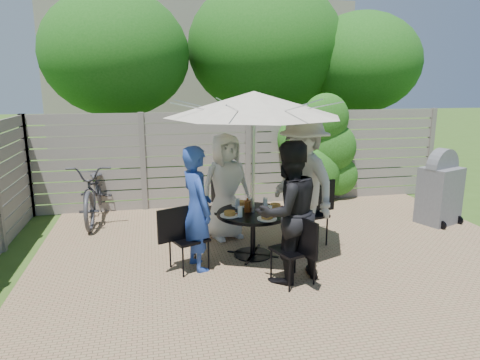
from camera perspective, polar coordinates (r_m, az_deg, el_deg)
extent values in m
plane|color=#35541A|center=(5.86, 7.60, -11.22)|extent=(60.00, 60.00, 0.00)
cube|color=#8C7451|center=(6.29, 6.09, -9.33)|extent=(7.00, 6.00, 0.02)
cube|color=gray|center=(8.36, 1.03, 2.90)|extent=(8.00, 0.10, 1.85)
ellipsoid|color=#1F4F12|center=(8.64, 10.35, 2.85)|extent=(1.20, 0.70, 1.80)
cube|color=gray|center=(17.13, -5.79, 13.30)|extent=(10.00, 6.00, 5.00)
ellipsoid|color=#1A5413|center=(10.07, -16.21, 15.80)|extent=(3.20, 3.20, 2.72)
ellipsoid|color=#1A5413|center=(10.93, 3.41, 17.12)|extent=(3.80, 3.80, 3.23)
ellipsoid|color=#1A5413|center=(11.05, 15.85, 14.80)|extent=(2.80, 2.80, 2.38)
cylinder|color=black|center=(5.88, 1.75, -4.40)|extent=(1.23, 1.23, 0.03)
cylinder|color=black|center=(5.98, 1.73, -7.30)|extent=(0.07, 0.07, 0.63)
cylinder|color=black|center=(6.09, 1.71, -9.95)|extent=(0.53, 0.53, 0.04)
cylinder|color=silver|center=(5.76, 1.78, -0.19)|extent=(0.04, 0.04, 2.16)
cone|color=beige|center=(5.62, 1.86, 10.11)|extent=(2.92, 2.92, 0.33)
cube|color=black|center=(6.74, -2.32, -3.89)|extent=(0.52, 0.52, 0.03)
cube|color=black|center=(6.86, -3.08, -1.57)|extent=(0.14, 0.42, 0.44)
imported|color=silver|center=(6.53, -1.89, -0.91)|extent=(0.92, 0.73, 1.64)
cube|color=black|center=(5.55, -6.85, -7.78)|extent=(0.55, 0.55, 0.03)
cube|color=black|center=(5.39, -8.90, -5.91)|extent=(0.40, 0.19, 0.43)
imported|color=navy|center=(5.47, -5.79, -3.84)|extent=(0.54, 0.68, 1.63)
cube|color=black|center=(5.20, 7.07, -9.24)|extent=(0.54, 0.54, 0.03)
cube|color=black|center=(4.96, 8.67, -7.53)|extent=(0.17, 0.41, 0.43)
imported|color=black|center=(5.14, 6.43, -4.34)|extent=(1.00, 0.87, 1.73)
cube|color=black|center=(6.44, 9.10, -4.53)|extent=(0.56, 0.56, 0.04)
cube|color=black|center=(6.50, 10.84, -2.11)|extent=(0.45, 0.15, 0.47)
imported|color=#AAA8A5|center=(6.24, 8.39, -0.38)|extent=(1.04, 1.40, 1.93)
cylinder|color=white|center=(6.17, 0.07, -3.35)|extent=(0.26, 0.26, 0.01)
cylinder|color=#B07C34|center=(6.16, 0.07, -3.06)|extent=(0.15, 0.15, 0.05)
cylinder|color=white|center=(5.71, -1.38, -4.72)|extent=(0.26, 0.26, 0.01)
cylinder|color=#B07C34|center=(5.70, -1.39, -4.42)|extent=(0.15, 0.15, 0.05)
cylinder|color=white|center=(5.58, 3.62, -5.17)|extent=(0.26, 0.26, 0.01)
cylinder|color=#B07C34|center=(5.57, 3.62, -4.86)|extent=(0.15, 0.15, 0.05)
cylinder|color=white|center=(6.05, 4.71, -3.72)|extent=(0.26, 0.26, 0.01)
cylinder|color=#B07C34|center=(6.04, 4.71, -3.43)|extent=(0.15, 0.15, 0.05)
cylinder|color=silver|center=(6.02, -0.35, -3.14)|extent=(0.07, 0.07, 0.14)
cylinder|color=silver|center=(5.64, 0.01, -4.25)|extent=(0.07, 0.07, 0.14)
cylinder|color=silver|center=(5.69, 3.99, -4.13)|extent=(0.07, 0.07, 0.14)
cylinder|color=silver|center=(6.07, 3.38, -3.04)|extent=(0.07, 0.07, 0.14)
cylinder|color=#59280C|center=(5.86, 1.01, -3.49)|extent=(0.09, 0.09, 0.16)
cylinder|color=#C6B293|center=(6.09, 1.53, -3.07)|extent=(0.08, 0.08, 0.12)
imported|color=#333338|center=(7.92, -18.66, -1.33)|extent=(0.77, 2.03, 1.05)
cube|color=slate|center=(8.04, 25.03, -1.93)|extent=(0.77, 0.69, 0.98)
cylinder|color=slate|center=(7.93, 25.37, 1.51)|extent=(0.68, 0.42, 0.65)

